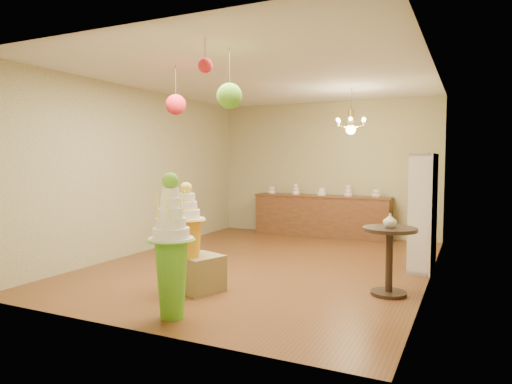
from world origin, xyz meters
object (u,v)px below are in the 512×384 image
at_px(pedestal_orange, 187,247).
at_px(round_table, 389,252).
at_px(pedestal_green, 171,259).
at_px(sideboard, 321,215).

xyz_separation_m(pedestal_orange, round_table, (2.35, 1.01, -0.04)).
bearing_deg(pedestal_green, pedestal_orange, 114.23).
bearing_deg(round_table, pedestal_green, -136.55).
bearing_deg(pedestal_orange, sideboard, 87.03).
distance_m(pedestal_green, round_table, 2.71).
bearing_deg(pedestal_green, sideboard, 91.30).
bearing_deg(sideboard, round_table, -61.68).
distance_m(pedestal_orange, sideboard, 4.91).
relative_size(pedestal_green, sideboard, 0.52).
height_order(pedestal_green, round_table, pedestal_green).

